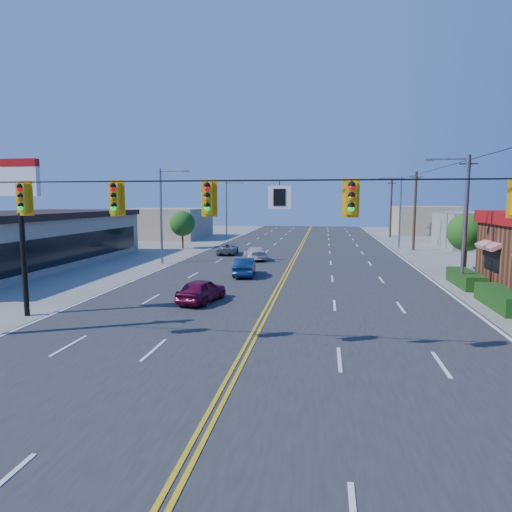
# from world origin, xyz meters

# --- Properties ---
(ground) EXTENTS (160.00, 160.00, 0.00)m
(ground) POSITION_xyz_m (0.00, 0.00, 0.00)
(ground) COLOR gray
(ground) RESTS_ON ground
(road) EXTENTS (20.00, 120.00, 0.06)m
(road) POSITION_xyz_m (0.00, 20.00, 0.03)
(road) COLOR #2D2D30
(road) RESTS_ON ground
(signal_span) EXTENTS (24.32, 0.34, 9.00)m
(signal_span) POSITION_xyz_m (-0.12, 0.00, 4.89)
(signal_span) COLOR #47301E
(signal_span) RESTS_ON ground
(strip_mall) EXTENTS (10.40, 26.40, 4.40)m
(strip_mall) POSITION_xyz_m (-22.00, 18.00, 2.25)
(strip_mall) COLOR tan
(strip_mall) RESTS_ON ground
(pizza_hut_sign) EXTENTS (1.90, 0.30, 6.85)m
(pizza_hut_sign) POSITION_xyz_m (-11.00, 4.00, 5.18)
(pizza_hut_sign) COLOR black
(pizza_hut_sign) RESTS_ON ground
(streetlight_se) EXTENTS (2.55, 0.25, 8.00)m
(streetlight_se) POSITION_xyz_m (10.79, 14.00, 4.51)
(streetlight_se) COLOR gray
(streetlight_se) RESTS_ON ground
(streetlight_ne) EXTENTS (2.55, 0.25, 8.00)m
(streetlight_ne) POSITION_xyz_m (10.79, 38.00, 4.51)
(streetlight_ne) COLOR gray
(streetlight_ne) RESTS_ON ground
(streetlight_sw) EXTENTS (2.55, 0.25, 8.00)m
(streetlight_sw) POSITION_xyz_m (-10.79, 22.00, 4.51)
(streetlight_sw) COLOR gray
(streetlight_sw) RESTS_ON ground
(streetlight_nw) EXTENTS (2.55, 0.25, 8.00)m
(streetlight_nw) POSITION_xyz_m (-10.79, 48.00, 4.51)
(streetlight_nw) COLOR gray
(streetlight_nw) RESTS_ON ground
(utility_pole_near) EXTENTS (0.28, 0.28, 8.40)m
(utility_pole_near) POSITION_xyz_m (12.20, 18.00, 4.20)
(utility_pole_near) COLOR #47301E
(utility_pole_near) RESTS_ON ground
(utility_pole_mid) EXTENTS (0.28, 0.28, 8.40)m
(utility_pole_mid) POSITION_xyz_m (12.20, 36.00, 4.20)
(utility_pole_mid) COLOR #47301E
(utility_pole_mid) RESTS_ON ground
(utility_pole_far) EXTENTS (0.28, 0.28, 8.40)m
(utility_pole_far) POSITION_xyz_m (12.20, 54.00, 4.20)
(utility_pole_far) COLOR #47301E
(utility_pole_far) RESTS_ON ground
(tree_kfc_rear) EXTENTS (2.94, 2.94, 4.41)m
(tree_kfc_rear) POSITION_xyz_m (13.50, 22.00, 2.93)
(tree_kfc_rear) COLOR #47301E
(tree_kfc_rear) RESTS_ON ground
(tree_west) EXTENTS (2.80, 2.80, 4.20)m
(tree_west) POSITION_xyz_m (-13.00, 34.00, 2.79)
(tree_west) COLOR #47301E
(tree_west) RESTS_ON ground
(bld_east_mid) EXTENTS (12.00, 10.00, 4.00)m
(bld_east_mid) POSITION_xyz_m (22.00, 40.00, 2.00)
(bld_east_mid) COLOR gray
(bld_east_mid) RESTS_ON ground
(bld_west_far) EXTENTS (11.00, 12.00, 4.20)m
(bld_west_far) POSITION_xyz_m (-20.00, 48.00, 2.10)
(bld_west_far) COLOR tan
(bld_west_far) RESTS_ON ground
(bld_east_far) EXTENTS (10.00, 10.00, 4.40)m
(bld_east_far) POSITION_xyz_m (19.00, 62.00, 2.20)
(bld_east_far) COLOR tan
(bld_east_far) RESTS_ON ground
(car_magenta) EXTENTS (2.15, 3.84, 1.24)m
(car_magenta) POSITION_xyz_m (-3.63, 7.76, 0.62)
(car_magenta) COLOR maroon
(car_magenta) RESTS_ON ground
(car_blue) EXTENTS (1.70, 3.98, 1.28)m
(car_blue) POSITION_xyz_m (-2.86, 16.33, 0.64)
(car_blue) COLOR #0D244E
(car_blue) RESTS_ON ground
(car_white) EXTENTS (2.83, 4.41, 1.19)m
(car_white) POSITION_xyz_m (-3.44, 25.08, 0.59)
(car_white) COLOR silver
(car_white) RESTS_ON ground
(car_silver) EXTENTS (2.13, 4.07, 1.10)m
(car_silver) POSITION_xyz_m (-6.75, 28.88, 0.55)
(car_silver) COLOR gray
(car_silver) RESTS_ON ground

